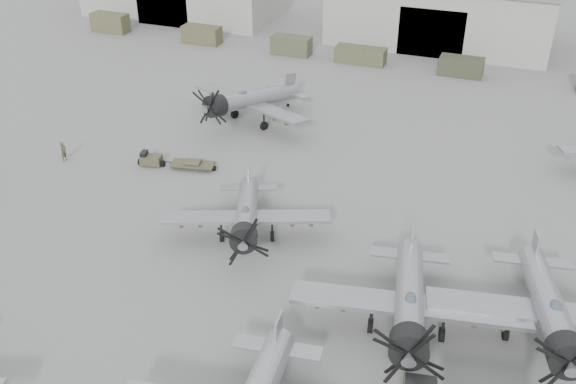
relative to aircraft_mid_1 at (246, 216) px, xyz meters
name	(u,v)px	position (x,y,z in m)	size (l,w,h in m)	color
ground	(253,360)	(5.05, -10.50, -2.19)	(220.00, 220.00, 0.00)	#62625F
hangar_center	(441,8)	(5.05, 51.46, 2.18)	(29.00, 14.80, 8.70)	gray
support_truck_0	(110,23)	(-38.31, 39.50, -0.92)	(5.13, 2.20, 2.56)	#4B4B31
support_truck_1	(202,35)	(-24.07, 39.50, -1.06)	(5.10, 2.20, 2.27)	#49482F
support_truck_2	(291,45)	(-11.43, 39.50, -1.05)	(4.98, 2.20, 2.29)	#41472E
support_truck_3	(360,55)	(-2.41, 39.50, -1.21)	(6.14, 2.20, 1.96)	#46482F
support_truck_4	(461,67)	(9.67, 39.50, -1.11)	(5.02, 2.20, 2.17)	#333824
aircraft_mid_1	(246,216)	(0.00, 0.00, 0.00)	(11.90, 10.75, 4.82)	gray
aircraft_mid_2	(551,312)	(20.28, -3.38, 0.32)	(13.92, 12.53, 5.53)	gray
aircraft_far_0	(247,100)	(-8.06, 18.38, 0.31)	(13.57, 12.26, 5.50)	gray
aircraft_extra_987	(409,304)	(12.71, -5.59, 0.32)	(13.92, 12.53, 5.53)	gray
tug_trailer	(167,161)	(-11.09, 7.83, -1.70)	(6.63, 2.48, 1.31)	#403F2A
ground_crew	(64,151)	(-20.10, 5.55, -1.28)	(0.67, 0.44, 1.83)	#48462F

